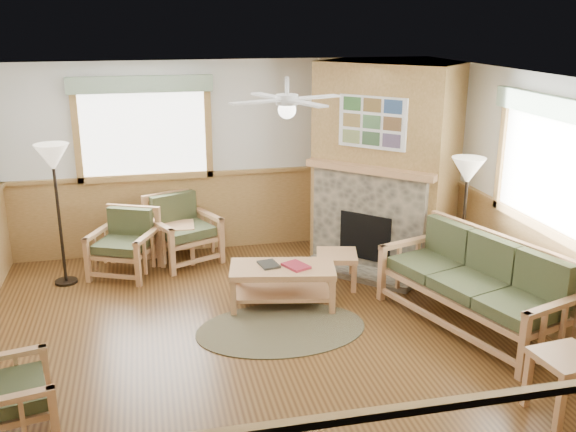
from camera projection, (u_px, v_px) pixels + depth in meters
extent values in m
cube|color=#553517|center=(265.00, 343.00, 6.70)|extent=(6.00, 6.00, 0.01)
cube|color=white|center=(262.00, 80.00, 5.88)|extent=(6.00, 6.00, 0.01)
cube|color=silver|center=(225.00, 157.00, 9.08)|extent=(6.00, 0.02, 2.70)
cube|color=silver|center=(365.00, 384.00, 3.50)|extent=(6.00, 0.02, 2.70)
cube|color=silver|center=(537.00, 201.00, 6.92)|extent=(0.02, 6.00, 2.70)
cylinder|color=#4C452E|center=(281.00, 329.00, 6.98)|extent=(2.30, 2.30, 0.01)
cube|color=maroon|center=(296.00, 265.00, 7.41)|extent=(0.33, 0.36, 0.03)
cube|color=black|center=(269.00, 263.00, 7.46)|extent=(0.24, 0.30, 0.02)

